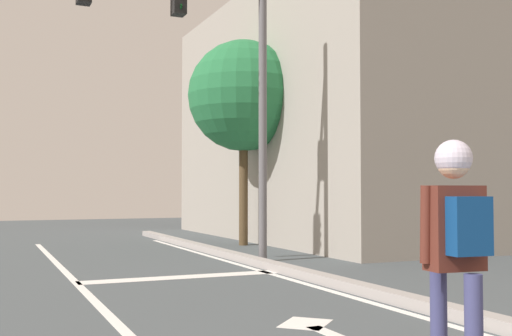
% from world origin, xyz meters
% --- Properties ---
extents(lane_line_center, '(0.12, 20.00, 0.01)m').
position_xyz_m(lane_line_center, '(-0.25, 6.00, 0.00)').
color(lane_line_center, silver).
rests_on(lane_line_center, ground).
extents(lane_line_curbside, '(0.12, 20.00, 0.01)m').
position_xyz_m(lane_line_curbside, '(2.81, 6.00, 0.00)').
color(lane_line_curbside, silver).
rests_on(lane_line_curbside, ground).
extents(stop_bar, '(3.20, 0.40, 0.01)m').
position_xyz_m(stop_bar, '(1.35, 8.70, 0.00)').
color(stop_bar, silver).
rests_on(stop_bar, ground).
extents(lane_arrow_head, '(0.71, 0.71, 0.01)m').
position_xyz_m(lane_arrow_head, '(1.51, 4.91, 0.00)').
color(lane_arrow_head, silver).
rests_on(lane_arrow_head, ground).
extents(curb_strip, '(0.24, 24.00, 0.14)m').
position_xyz_m(curb_strip, '(3.06, 6.00, 0.07)').
color(curb_strip, '#9D9692').
rests_on(curb_strip, ground).
extents(skater, '(0.44, 0.60, 1.59)m').
position_xyz_m(skater, '(1.22, 2.36, 1.08)').
color(skater, '#3E406F').
rests_on(skater, skateboard).
extents(traffic_signal_mast, '(5.21, 0.34, 5.76)m').
position_xyz_m(traffic_signal_mast, '(2.10, 10.20, 4.03)').
color(traffic_signal_mast, '#615F62').
rests_on(traffic_signal_mast, ground).
extents(roadside_tree, '(2.82, 2.82, 5.18)m').
position_xyz_m(roadside_tree, '(4.47, 13.65, 3.76)').
color(roadside_tree, '#503D25').
rests_on(roadside_tree, ground).
extents(building_block, '(10.50, 11.49, 6.92)m').
position_xyz_m(building_block, '(10.20, 14.83, 3.46)').
color(building_block, '#A0988D').
rests_on(building_block, ground).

